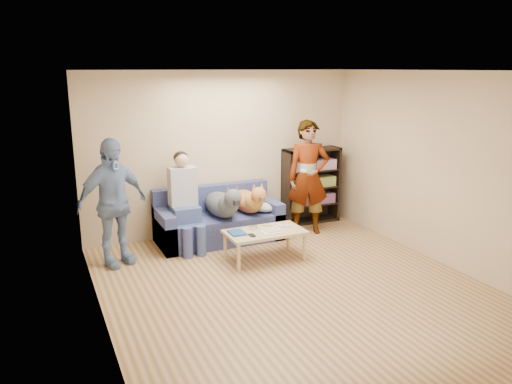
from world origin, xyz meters
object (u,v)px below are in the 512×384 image
sofa (218,222)px  dog_gray (223,204)px  coffee_table (265,234)px  person_standing_right (308,177)px  camera_silver (254,228)px  person_standing_left (112,203)px  person_seated (185,198)px  dog_tan (249,200)px  notebook_blue (237,233)px  bookshelf (311,184)px

sofa → dog_gray: bearing=-87.0°
coffee_table → dog_gray: bearing=110.1°
person_standing_right → camera_silver: (-1.27, -0.68, -0.47)m
person_standing_left → person_seated: 1.10m
dog_gray → dog_tan: dog_gray is taller
person_standing_left → sofa: bearing=-9.2°
notebook_blue → dog_tan: size_ratio=0.23×
camera_silver → person_seated: bearing=133.0°
sofa → coffee_table: sofa is taller
person_standing_left → person_standing_right: bearing=-19.8°
notebook_blue → dog_tan: (0.55, 0.85, 0.19)m
person_standing_right → camera_silver: size_ratio=16.70×
person_standing_right → camera_silver: bearing=-132.2°
sofa → camera_silver: bearing=-78.2°
person_standing_right → person_standing_left: 3.09m
coffee_table → sofa: bearing=106.7°
person_standing_left → notebook_blue: bearing=-44.3°
person_standing_left → sofa: (1.62, 0.37, -0.59)m
dog_tan → person_standing_right: bearing=-5.8°
dog_tan → bookshelf: size_ratio=0.89×
camera_silver → dog_gray: bearing=104.5°
dog_tan → coffee_table: (-0.15, -0.90, -0.25)m
person_standing_right → sofa: person_standing_right is taller
dog_gray → coffee_table: 0.92m
person_standing_right → bookshelf: bearing=74.7°
person_seated → camera_silver: bearing=-47.0°
person_standing_left → camera_silver: size_ratio=15.91×
dog_tan → bookshelf: 1.39m
camera_silver → dog_tan: bearing=71.0°
person_standing_left → notebook_blue: person_standing_left is taller
person_seated → dog_tan: (1.02, -0.02, -0.15)m
camera_silver → sofa: size_ratio=0.06×
notebook_blue → camera_silver: bearing=14.0°
sofa → dog_gray: size_ratio=1.52×
sofa → person_standing_left: bearing=-167.1°
person_standing_right → dog_gray: size_ratio=1.47×
person_standing_left → sofa: person_standing_left is taller
person_seated → dog_gray: bearing=-9.7°
bookshelf → person_standing_right: bearing=-124.8°
person_seated → person_standing_right: bearing=-3.5°
sofa → coffee_table: 1.10m
sofa → dog_gray: 0.42m
person_standing_left → bookshelf: 3.48m
coffee_table → bookshelf: bookshelf is taller
camera_silver → person_seated: (-0.75, 0.81, 0.33)m
notebook_blue → bookshelf: 2.27m
person_standing_left → notebook_blue: size_ratio=6.73×
person_standing_left → coffee_table: size_ratio=1.59×
person_standing_right → camera_silver: 1.52m
dog_gray → person_standing_right: bearing=-1.0°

